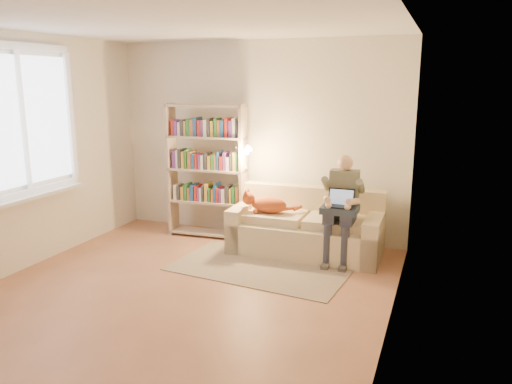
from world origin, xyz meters
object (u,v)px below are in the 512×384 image
at_px(sofa, 306,230).
at_px(bookshelf, 207,165).
at_px(person, 342,202).
at_px(laptop, 334,201).
at_px(cat, 269,204).

distance_m(sofa, bookshelf, 1.60).
relative_size(person, bookshelf, 0.69).
distance_m(sofa, laptop, 0.63).
distance_m(cat, bookshelf, 1.09).
relative_size(person, laptop, 4.16).
relative_size(laptop, bookshelf, 0.17).
relative_size(sofa, bookshelf, 1.02).
bearing_deg(sofa, laptop, -32.46).
distance_m(person, laptop, 0.12).
xyz_separation_m(cat, laptop, (0.82, -0.11, 0.13)).
xyz_separation_m(sofa, person, (0.45, -0.14, 0.43)).
height_order(person, cat, person).
bearing_deg(laptop, bookshelf, 167.11).
height_order(sofa, person, person).
bearing_deg(bookshelf, laptop, -16.44).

